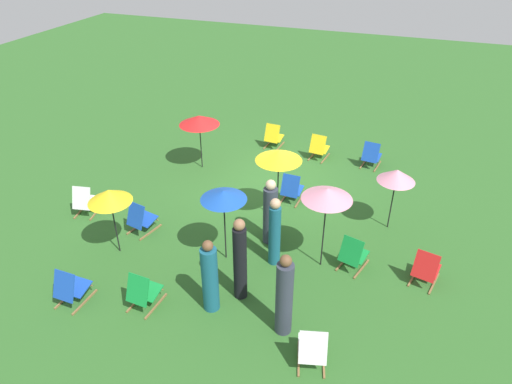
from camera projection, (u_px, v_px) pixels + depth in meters
name	position (u px, v px, depth m)	size (l,w,h in m)	color
ground_plane	(270.00, 186.00, 13.43)	(40.00, 40.00, 0.00)	#2D6026
deckchair_0	(319.00, 148.00, 14.73)	(0.57, 0.81, 0.83)	olive
deckchair_1	(274.00, 137.00, 15.45)	(0.53, 0.79, 0.83)	olive
deckchair_2	(292.00, 189.00, 12.59)	(0.51, 0.78, 0.83)	olive
deckchair_3	(141.00, 219.00, 11.38)	(0.63, 0.84, 0.83)	olive
deckchair_4	(85.00, 201.00, 12.07)	(0.61, 0.84, 0.83)	olive
deckchair_5	(371.00, 156.00, 14.27)	(0.58, 0.82, 0.83)	olive
deckchair_6	(143.00, 292.00, 9.23)	(0.53, 0.79, 0.83)	olive
deckchair_7	(71.00, 288.00, 9.32)	(0.50, 0.77, 0.83)	olive
deckchair_8	(426.00, 269.00, 9.82)	(0.64, 0.85, 0.83)	olive
deckchair_9	(312.00, 348.00, 8.05)	(0.66, 0.86, 0.83)	olive
deckchair_10	(353.00, 254.00, 10.23)	(0.67, 0.86, 0.83)	olive
umbrella_0	(224.00, 195.00, 9.83)	(1.01, 1.01, 1.80)	black
umbrella_1	(199.00, 120.00, 13.60)	(1.20, 1.20, 1.70)	black
umbrella_2	(109.00, 196.00, 10.12)	(0.97, 0.97, 1.68)	black
umbrella_3	(397.00, 176.00, 10.95)	(0.90, 0.90, 1.65)	black
umbrella_4	(327.00, 194.00, 9.52)	(1.07, 1.07, 2.01)	black
umbrella_5	(279.00, 155.00, 11.09)	(1.14, 1.14, 1.98)	black
person_0	(240.00, 261.00, 9.18)	(0.35, 0.35, 1.92)	black
person_1	(275.00, 232.00, 10.15)	(0.30, 0.30, 1.69)	#195972
person_2	(270.00, 213.00, 10.84)	(0.47, 0.47, 1.69)	#333847
person_3	(210.00, 278.00, 8.98)	(0.36, 0.36, 1.67)	#195972
person_4	(284.00, 297.00, 8.44)	(0.40, 0.40, 1.81)	#333847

